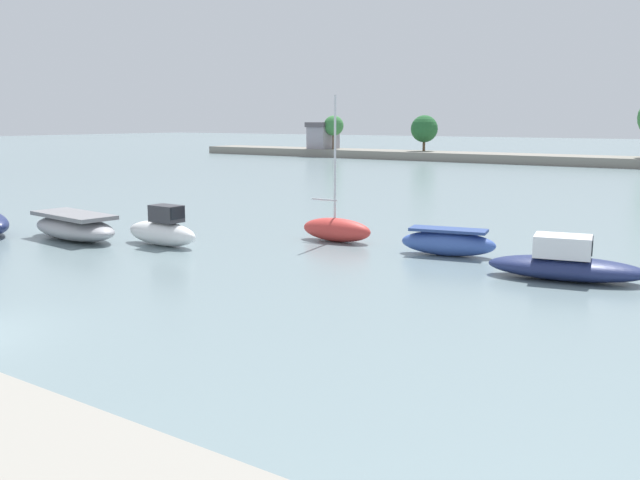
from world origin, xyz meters
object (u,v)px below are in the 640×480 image
at_px(moored_boat_2, 162,230).
at_px(moored_boat_3, 336,229).
at_px(moored_boat_1, 74,227).
at_px(moored_boat_4, 448,242).
at_px(moored_boat_5, 566,264).

relative_size(moored_boat_2, moored_boat_3, 0.62).
bearing_deg(moored_boat_1, moored_boat_4, 28.02).
height_order(moored_boat_3, moored_boat_5, moored_boat_3).
bearing_deg(moored_boat_2, moored_boat_5, 12.82).
height_order(moored_boat_2, moored_boat_3, moored_boat_3).
bearing_deg(moored_boat_2, moored_boat_3, 43.40).
distance_m(moored_boat_2, moored_boat_5, 16.28).
bearing_deg(moored_boat_5, moored_boat_4, 149.90).
distance_m(moored_boat_4, moored_boat_5, 5.24).
height_order(moored_boat_3, moored_boat_4, moored_boat_3).
bearing_deg(moored_boat_5, moored_boat_2, 179.60).
relative_size(moored_boat_1, moored_boat_4, 1.46).
bearing_deg(moored_boat_3, moored_boat_1, -149.65).
bearing_deg(moored_boat_2, moored_boat_1, -163.40).
distance_m(moored_boat_1, moored_boat_3, 11.78).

